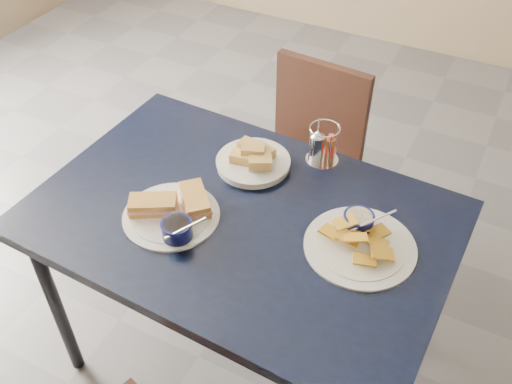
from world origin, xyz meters
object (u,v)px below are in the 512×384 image
at_px(plantain_plate, 360,239).
at_px(condiment_caddy, 322,146).
at_px(sandwich_plate, 174,212).
at_px(bread_basket, 253,160).
at_px(chair_far, 306,151).
at_px(dining_table, 241,229).

xyz_separation_m(plantain_plate, condiment_caddy, (-0.24, 0.30, 0.04)).
relative_size(sandwich_plate, condiment_caddy, 2.28).
distance_m(sandwich_plate, bread_basket, 0.34).
height_order(chair_far, sandwich_plate, sandwich_plate).
xyz_separation_m(dining_table, condiment_caddy, (0.12, 0.35, 0.12)).
xyz_separation_m(dining_table, plantain_plate, (0.36, 0.05, 0.08)).
distance_m(plantain_plate, condiment_caddy, 0.39).
relative_size(dining_table, sandwich_plate, 4.15).
distance_m(bread_basket, condiment_caddy, 0.23).
height_order(plantain_plate, bread_basket, plantain_plate).
distance_m(dining_table, condiment_caddy, 0.39).
xyz_separation_m(sandwich_plate, bread_basket, (0.10, 0.32, 0.00)).
bearing_deg(plantain_plate, condiment_caddy, 128.46).
relative_size(bread_basket, condiment_caddy, 1.77).
xyz_separation_m(dining_table, sandwich_plate, (-0.17, -0.10, 0.09)).
bearing_deg(sandwich_plate, chair_far, 82.34).
bearing_deg(condiment_caddy, chair_far, 118.07).
height_order(sandwich_plate, bread_basket, sandwich_plate).
height_order(dining_table, chair_far, chair_far).
bearing_deg(chair_far, bread_basket, -90.77).
distance_m(chair_far, plantain_plate, 0.81).
bearing_deg(dining_table, chair_far, 95.37).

